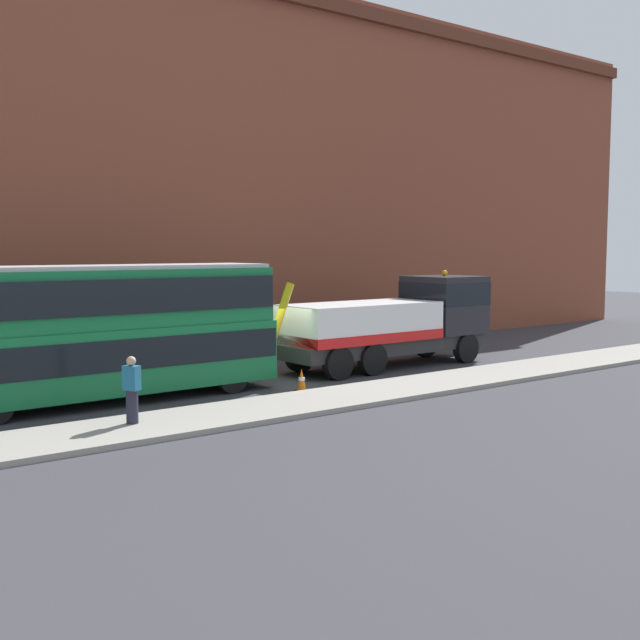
# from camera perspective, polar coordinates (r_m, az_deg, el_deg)

# --- Properties ---
(ground_plane) EXTENTS (120.00, 120.00, 0.00)m
(ground_plane) POSITION_cam_1_polar(r_m,az_deg,el_deg) (26.95, -3.65, -4.44)
(ground_plane) COLOR #38383D
(near_kerb) EXTENTS (60.00, 2.80, 0.15)m
(near_kerb) POSITION_cam_1_polar(r_m,az_deg,el_deg) (23.62, 2.07, -5.64)
(near_kerb) COLOR gray
(near_kerb) RESTS_ON ground_plane
(building_facade) EXTENTS (60.00, 1.50, 16.00)m
(building_facade) POSITION_cam_1_polar(r_m,az_deg,el_deg) (32.59, -10.52, 11.40)
(building_facade) COLOR brown
(building_facade) RESTS_ON ground_plane
(recovery_tow_truck) EXTENTS (10.15, 2.72, 3.67)m
(recovery_tow_truck) POSITION_cam_1_polar(r_m,az_deg,el_deg) (30.09, 5.57, -0.06)
(recovery_tow_truck) COLOR #2D2D2D
(recovery_tow_truck) RESTS_ON ground_plane
(double_decker_bus) EXTENTS (11.07, 2.65, 4.06)m
(double_decker_bus) POSITION_cam_1_polar(r_m,az_deg,el_deg) (23.60, -15.98, -0.56)
(double_decker_bus) COLOR #146B38
(double_decker_bus) RESTS_ON ground_plane
(pedestrian_onlooker) EXTENTS (0.42, 0.48, 1.71)m
(pedestrian_onlooker) POSITION_cam_1_polar(r_m,az_deg,el_deg) (20.13, -13.65, -5.07)
(pedestrian_onlooker) COLOR #232333
(pedestrian_onlooker) RESTS_ON near_kerb
(traffic_cone_near_bus) EXTENTS (0.36, 0.36, 0.72)m
(traffic_cone_near_bus) POSITION_cam_1_polar(r_m,az_deg,el_deg) (24.85, -1.37, -4.47)
(traffic_cone_near_bus) COLOR orange
(traffic_cone_near_bus) RESTS_ON ground_plane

